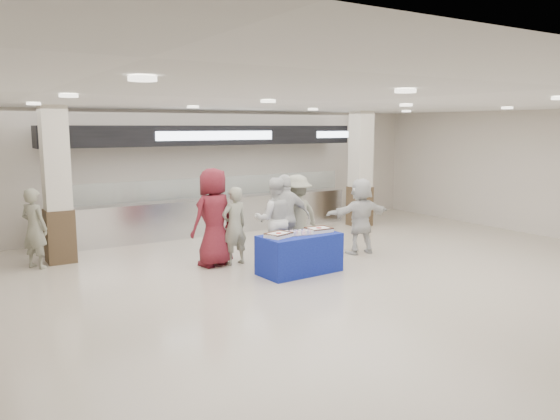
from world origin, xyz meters
TOP-DOWN VIEW (x-y plane):
  - ground at (0.00, 0.00)m, footprint 14.00×14.00m
  - serving_line at (0.00, 5.40)m, footprint 8.70×0.85m
  - column_left at (-4.00, 4.20)m, footprint 0.55×0.55m
  - column_right at (4.00, 4.20)m, footprint 0.55×0.55m
  - display_table at (-0.29, 0.88)m, footprint 1.59×0.87m
  - sheet_cake_left at (-0.76, 0.88)m, footprint 0.53×0.47m
  - sheet_cake_right at (0.18, 0.90)m, footprint 0.48×0.38m
  - cupcake_tray at (-0.28, 0.88)m, footprint 0.50×0.41m
  - civilian_maroon at (-1.43, 2.25)m, footprint 1.08×0.84m
  - soldier_a at (-1.04, 2.12)m, footprint 0.62×0.44m
  - chef_tall at (-0.19, 1.94)m, footprint 1.05×0.95m
  - chef_short at (0.02, 1.85)m, footprint 1.14×0.71m
  - soldier_b at (0.42, 2.06)m, footprint 1.22×0.80m
  - civilian_white at (1.76, 1.52)m, footprint 1.60×0.68m
  - soldier_bg at (-4.50, 3.95)m, footprint 0.66×0.69m

SIDE VIEW (x-z plane):
  - ground at x=0.00m, z-range 0.00..0.00m
  - display_table at x=-0.29m, z-range 0.00..0.75m
  - cupcake_tray at x=-0.28m, z-range 0.75..0.82m
  - soldier_a at x=-1.04m, z-range 0.00..1.58m
  - sheet_cake_left at x=-0.76m, z-range 0.75..0.85m
  - soldier_bg at x=-4.50m, z-range 0.00..1.60m
  - sheet_cake_right at x=0.18m, z-range 0.75..0.85m
  - civilian_white at x=1.76m, z-range 0.00..1.67m
  - chef_tall at x=-0.19m, z-range 0.00..1.75m
  - soldier_b at x=0.42m, z-range 0.00..1.76m
  - chef_short at x=0.02m, z-range 0.00..1.80m
  - civilian_maroon at x=-1.43m, z-range 0.00..1.97m
  - serving_line at x=0.00m, z-range -0.24..2.56m
  - column_left at x=-4.00m, z-range -0.07..3.13m
  - column_right at x=4.00m, z-range -0.07..3.13m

